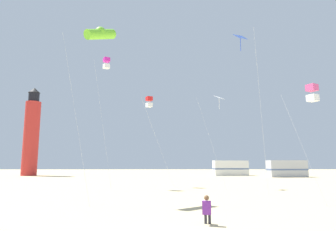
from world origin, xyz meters
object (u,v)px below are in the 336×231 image
Objects in this scene: rv_van_silver at (287,169)px; kite_tube_lime at (100,34)px; lighthouse_distant at (31,134)px; kite_diamond_white at (218,101)px; kite_diamond_blue at (242,44)px; rv_van_white at (230,168)px; kite_box_magenta at (106,63)px; kite_box_rainbow at (312,93)px; kite_flyer_standing at (207,209)px; kite_box_scarlet at (149,102)px.

kite_tube_lime is at bearing -133.29° from rv_van_silver.
kite_tube_lime is 1.83× the size of rv_van_silver.
kite_tube_lime is 43.15m from lighthouse_distant.
kite_diamond_blue reaches higher than kite_diamond_white.
rv_van_white is 10.20m from rv_van_silver.
kite_diamond_white is at bearing -2.85° from kite_box_magenta.
lighthouse_distant is 38.32m from rv_van_white.
kite_diamond_blue reaches higher than kite_box_rainbow.
kite_box_magenta reaches higher than rv_van_silver.
kite_diamond_blue reaches higher than kite_flyer_standing.
lighthouse_distant reaches higher than kite_diamond_blue.
kite_box_scarlet is at bearing -47.23° from lighthouse_distant.
kite_box_magenta is at bearing -146.50° from rv_van_silver.
kite_tube_lime reaches higher than kite_box_rainbow.
kite_flyer_standing is 12.59m from kite_box_rainbow.
kite_box_scarlet is 6.08m from kite_box_magenta.
lighthouse_distant reaches higher than kite_box_scarlet.
lighthouse_distant reaches higher than kite_flyer_standing.
kite_box_rainbow is at bearing -126.56° from kite_flyer_standing.
kite_diamond_white is at bearing -17.96° from kite_box_scarlet.
lighthouse_distant is (-20.64, 37.73, -3.51)m from kite_tube_lime.
lighthouse_distant is at bearing 175.43° from rv_van_white.
rv_van_white is 1.00× the size of rv_van_silver.
kite_box_magenta is 2.02× the size of rv_van_silver.
kite_flyer_standing is 0.12× the size of kite_box_scarlet.
kite_box_magenta is at bearing -129.05° from rv_van_white.
kite_diamond_white is 27.52m from rv_van_silver.
kite_box_magenta is 34.81m from rv_van_white.
kite_diamond_white is 41.37m from lighthouse_distant.
rv_van_silver is (46.02, -6.09, -6.45)m from lighthouse_distant.
kite_flyer_standing is 21.90m from kite_box_scarlet.
kite_box_magenta is 10.75m from kite_tube_lime.
kite_box_scarlet is 1.45× the size of rv_van_silver.
kite_tube_lime is at bearing -165.76° from kite_diamond_blue.
kite_diamond_white is 1.39× the size of rv_van_white.
kite_box_scarlet is at bearing 131.67° from kite_box_rainbow.
kite_box_scarlet is 1.04× the size of kite_diamond_white.
kite_box_scarlet reaches higher than rv_van_white.
kite_box_scarlet is 1.45× the size of rv_van_white.
kite_box_scarlet is 0.72× the size of kite_box_magenta.
kite_diamond_blue is 34.06m from rv_van_silver.
kite_box_magenta is 12.31m from kite_diamond_white.
kite_tube_lime reaches higher than kite_box_scarlet.
rv_van_silver is (8.25, -6.00, 0.00)m from rv_van_white.
kite_flyer_standing is 14.57m from kite_tube_lime.
lighthouse_distant is (-19.08, 27.17, -4.89)m from kite_box_magenta.
kite_flyer_standing is at bearing -113.49° from kite_diamond_blue.
kite_diamond_white is at bearing 112.22° from kite_box_rainbow.
kite_box_rainbow is (15.91, -11.14, -5.71)m from kite_box_magenta.
lighthouse_distant is 2.54× the size of rv_van_silver.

